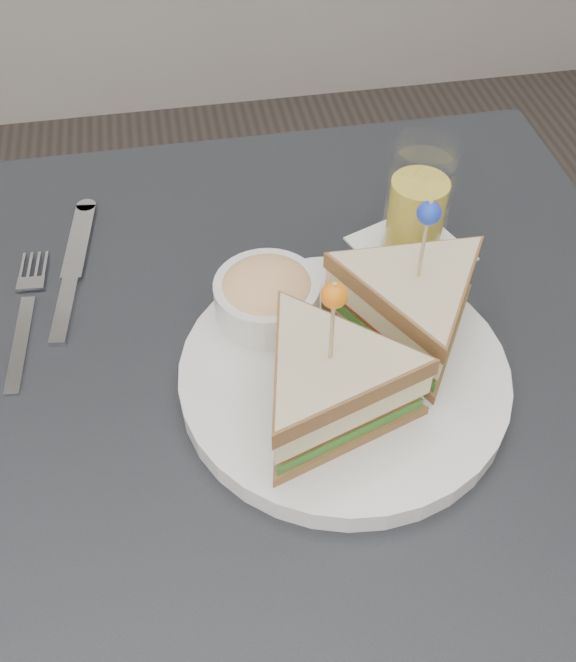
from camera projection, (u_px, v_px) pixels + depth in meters
The scene contains 6 objects.
ground_plane at pixel (283, 653), 1.25m from camera, with size 3.50×3.50×0.00m, color #3F3833.
table at pixel (280, 423), 0.75m from camera, with size 0.80×0.80×0.75m.
plate_meal at pixel (355, 346), 0.65m from camera, with size 0.36×0.35×0.18m.
cutlery_fork at pixel (26, 311), 0.74m from camera, with size 0.03×0.19×0.01m.
cutlery_knife at pixel (72, 272), 0.78m from camera, with size 0.05×0.22×0.01m.
drink_set at pixel (417, 206), 0.76m from camera, with size 0.14×0.14×0.14m.
Camera 1 is at (-0.07, -0.43, 1.29)m, focal length 40.00 mm.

